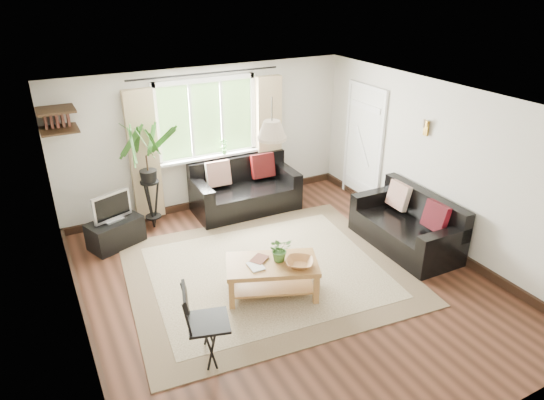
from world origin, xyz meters
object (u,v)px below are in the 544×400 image
sofa_back (245,188)px  sofa_right (406,223)px  tv_stand (116,233)px  palm_stand (149,177)px  folding_chair (209,324)px  coffee_table (272,278)px

sofa_back → sofa_right: 2.73m
tv_stand → palm_stand: (0.65, 0.30, 0.66)m
tv_stand → palm_stand: 0.97m
palm_stand → sofa_right: bearing=-36.5°
tv_stand → palm_stand: bearing=3.7°
tv_stand → folding_chair: bearing=-103.4°
sofa_right → tv_stand: (-3.80, 2.03, -0.18)m
sofa_right → coffee_table: 2.31m
palm_stand → tv_stand: bearing=-155.0°
sofa_right → folding_chair: folding_chair is taller
coffee_table → palm_stand: 2.69m
sofa_right → coffee_table: size_ratio=1.47×
coffee_table → tv_stand: (-1.50, 2.17, -0.02)m
tv_stand → folding_chair: size_ratio=0.86×
tv_stand → folding_chair: folding_chair is taller
sofa_right → palm_stand: (-3.15, 2.34, 0.48)m
sofa_right → tv_stand: size_ratio=2.15×
sofa_right → sofa_back: bearing=-144.0°
folding_chair → coffee_table: bearing=-42.4°
sofa_back → coffee_table: (-0.73, -2.37, -0.18)m
sofa_back → folding_chair: size_ratio=1.96×
sofa_back → sofa_right: bearing=-53.7°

